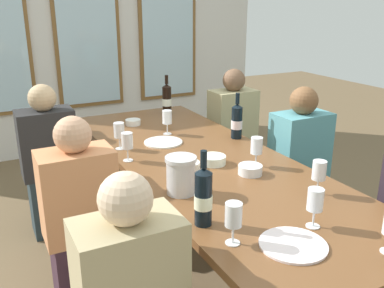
% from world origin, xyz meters
% --- Properties ---
extents(ground_plane, '(12.00, 12.00, 0.00)m').
position_xyz_m(ground_plane, '(0.00, 0.00, 0.00)').
color(ground_plane, brown).
extents(back_wall_with_windows, '(4.15, 0.10, 2.90)m').
position_xyz_m(back_wall_with_windows, '(0.00, 2.68, 1.45)').
color(back_wall_with_windows, silver).
rests_on(back_wall_with_windows, ground).
extents(dining_table, '(0.95, 2.64, 0.74)m').
position_xyz_m(dining_table, '(0.00, 0.00, 0.68)').
color(dining_table, brown).
rests_on(dining_table, ground).
extents(white_plate_0, '(0.27, 0.27, 0.01)m').
position_xyz_m(white_plate_0, '(-0.15, -0.99, 0.74)').
color(white_plate_0, white).
rests_on(white_plate_0, dining_table).
extents(white_plate_1, '(0.26, 0.26, 0.01)m').
position_xyz_m(white_plate_1, '(-0.09, 0.41, 0.74)').
color(white_plate_1, white).
rests_on(white_plate_1, dining_table).
extents(metal_pitcher, '(0.16, 0.16, 0.19)m').
position_xyz_m(metal_pitcher, '(-0.33, -0.35, 0.84)').
color(metal_pitcher, silver).
rests_on(metal_pitcher, dining_table).
extents(wine_bottle_0, '(0.08, 0.08, 0.33)m').
position_xyz_m(wine_bottle_0, '(0.24, 1.09, 0.87)').
color(wine_bottle_0, black).
rests_on(wine_bottle_0, dining_table).
extents(wine_bottle_1, '(0.08, 0.08, 0.33)m').
position_xyz_m(wine_bottle_1, '(-0.38, -0.68, 0.87)').
color(wine_bottle_1, black).
rests_on(wine_bottle_1, dining_table).
extents(wine_bottle_2, '(0.08, 0.08, 0.32)m').
position_xyz_m(wine_bottle_2, '(0.40, 0.28, 0.86)').
color(wine_bottle_2, black).
rests_on(wine_bottle_2, dining_table).
extents(tasting_bowl_0, '(0.15, 0.15, 0.05)m').
position_xyz_m(tasting_bowl_0, '(0.01, -0.08, 0.76)').
color(tasting_bowl_0, white).
rests_on(tasting_bowl_0, dining_table).
extents(tasting_bowl_1, '(0.12, 0.12, 0.04)m').
position_xyz_m(tasting_bowl_1, '(-0.12, 0.92, 0.76)').
color(tasting_bowl_1, white).
rests_on(tasting_bowl_1, dining_table).
extents(tasting_bowl_2, '(0.13, 0.13, 0.05)m').
position_xyz_m(tasting_bowl_2, '(0.12, -0.31, 0.77)').
color(tasting_bowl_2, white).
rests_on(tasting_bowl_2, dining_table).
extents(tasting_bowl_3, '(0.13, 0.13, 0.04)m').
position_xyz_m(tasting_bowl_3, '(-0.15, -0.09, 0.76)').
color(tasting_bowl_3, white).
rests_on(tasting_bowl_3, dining_table).
extents(wine_glass_0, '(0.07, 0.07, 0.17)m').
position_xyz_m(wine_glass_0, '(0.02, -0.91, 0.86)').
color(wine_glass_0, white).
rests_on(wine_glass_0, dining_table).
extents(wine_glass_1, '(0.07, 0.07, 0.17)m').
position_xyz_m(wine_glass_1, '(0.21, -0.22, 0.86)').
color(wine_glass_1, white).
rests_on(wine_glass_1, dining_table).
extents(wine_glass_5, '(0.07, 0.07, 0.17)m').
position_xyz_m(wine_glass_5, '(0.01, 0.58, 0.86)').
color(wine_glass_5, white).
rests_on(wine_glass_5, dining_table).
extents(wine_glass_6, '(0.07, 0.07, 0.17)m').
position_xyz_m(wine_glass_6, '(-0.35, -0.86, 0.86)').
color(wine_glass_6, white).
rests_on(wine_glass_6, dining_table).
extents(wine_glass_7, '(0.07, 0.07, 0.17)m').
position_xyz_m(wine_glass_7, '(-0.41, 0.20, 0.86)').
color(wine_glass_7, white).
rests_on(wine_glass_7, dining_table).
extents(wine_glass_8, '(0.07, 0.07, 0.17)m').
position_xyz_m(wine_glass_8, '(-0.39, 0.42, 0.86)').
color(wine_glass_8, white).
rests_on(wine_glass_8, dining_table).
extents(wine_glass_9, '(0.07, 0.07, 0.17)m').
position_xyz_m(wine_glass_9, '(0.26, -0.67, 0.86)').
color(wine_glass_9, white).
rests_on(wine_glass_9, dining_table).
extents(seated_person_2, '(0.38, 0.24, 1.11)m').
position_xyz_m(seated_person_2, '(-0.77, -0.03, 0.53)').
color(seated_person_2, '#38232F').
rests_on(seated_person_2, ground).
extents(seated_person_3, '(0.38, 0.24, 1.11)m').
position_xyz_m(seated_person_3, '(0.77, 0.03, 0.53)').
color(seated_person_3, '#392C38').
rests_on(seated_person_3, ground).
extents(seated_person_4, '(0.38, 0.24, 1.11)m').
position_xyz_m(seated_person_4, '(-0.77, 0.92, 0.53)').
color(seated_person_4, '#27353A').
rests_on(seated_person_4, ground).
extents(seated_person_5, '(0.38, 0.24, 1.11)m').
position_xyz_m(seated_person_5, '(0.77, 0.90, 0.53)').
color(seated_person_5, '#39343B').
rests_on(seated_person_5, ground).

